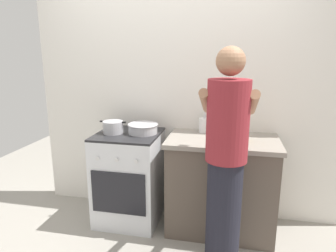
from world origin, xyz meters
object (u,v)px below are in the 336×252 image
Objects in this scene: spice_bottle at (225,137)px; person at (226,165)px; oil_bottle at (245,130)px; utensil_crock at (204,123)px; pot at (113,127)px; stove_range at (129,177)px; mixing_bowl at (143,128)px.

person reaches higher than spice_bottle.
spice_bottle is 0.33× the size of oil_bottle.
person is at bearing -72.66° from utensil_crock.
utensil_crock is (0.85, 0.21, 0.03)m from pot.
pot is at bearing -171.40° from stove_range.
utensil_crock is at bearing 147.25° from oil_bottle.
utensil_crock is 0.33m from spice_bottle.
mixing_bowl is 0.59m from utensil_crock.
utensil_crock is (0.71, 0.19, 0.54)m from stove_range.
spice_bottle is 0.05× the size of person.
oil_bottle is at bearing 5.03° from spice_bottle.
utensil_crock is at bearing 14.14° from pot.
pot is 1.06m from spice_bottle.
person is at bearing -25.94° from pot.
pot reaches higher than spice_bottle.
pot is at bearing 154.06° from person.
pot reaches higher than stove_range.
stove_range is 0.91m from utensil_crock.
utensil_crock reaches higher than spice_bottle.
oil_bottle is (1.22, -0.03, 0.04)m from pot.
oil_bottle is at bearing -32.75° from utensil_crock.
person is at bearing -30.17° from stove_range.
person reaches higher than stove_range.
stove_range is at bearing -164.79° from utensil_crock.
pot is at bearing 178.78° from oil_bottle.
spice_bottle is at bearing 92.51° from person.
stove_range is at bearing 8.60° from pot.
person is at bearing -87.49° from spice_bottle.
oil_bottle is at bearing -2.49° from stove_range.
utensil_crock is 0.44m from oil_bottle.
oil_bottle is 0.14× the size of person.
oil_bottle is (0.37, -0.24, 0.01)m from utensil_crock.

